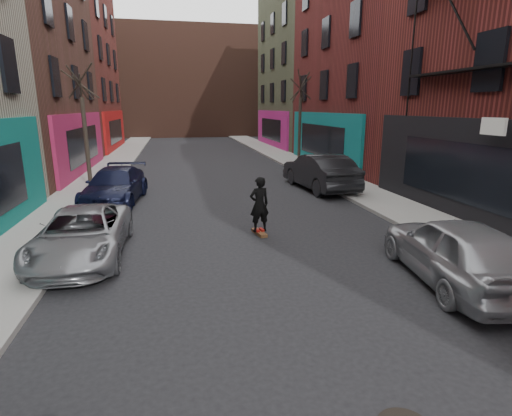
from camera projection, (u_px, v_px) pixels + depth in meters
name	position (u px, v px, depth m)	size (l,w,h in m)	color
sidewalk_left	(120.00, 158.00, 30.73)	(2.50, 84.00, 0.13)	gray
sidewalk_right	(277.00, 154.00, 33.15)	(2.50, 84.00, 0.13)	gray
buildings_right	(497.00, 19.00, 19.31)	(12.00, 56.00, 16.00)	#442A1D
building_far	(187.00, 83.00, 54.93)	(40.00, 10.00, 14.00)	#47281E
tree_left_far	(84.00, 117.00, 18.53)	(2.00, 2.00, 6.50)	black
tree_right_far	(300.00, 112.00, 26.59)	(2.00, 2.00, 6.80)	black
parked_left_far	(82.00, 234.00, 10.34)	(2.13, 4.62, 1.28)	gray
parked_left_end	(115.00, 186.00, 16.34)	(2.00, 4.91, 1.42)	black
parked_right_far	(456.00, 250.00, 8.83)	(1.81, 4.51, 1.54)	#9C9FA4
parked_right_end	(319.00, 172.00, 19.03)	(1.81, 5.19, 1.71)	black
skateboard	(259.00, 233.00, 12.41)	(0.22, 0.80, 0.10)	brown
skateboarder	(259.00, 204.00, 12.19)	(0.63, 0.41, 1.71)	black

